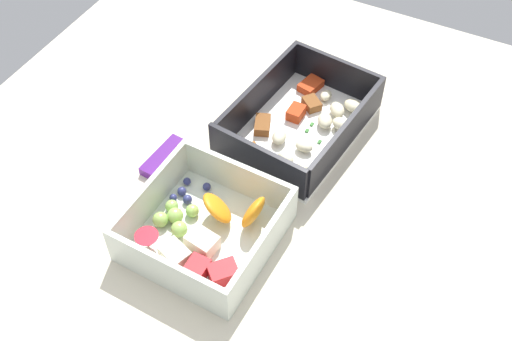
{
  "coord_description": "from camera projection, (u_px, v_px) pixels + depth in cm",
  "views": [
    {
      "loc": [
        -44.33,
        -22.34,
        61.0
      ],
      "look_at": [
        -1.09,
        -0.15,
        4.0
      ],
      "focal_mm": 43.65,
      "sensor_mm": 36.0,
      "label": 1
    }
  ],
  "objects": [
    {
      "name": "table_surface",
      "position": [
        259.0,
        180.0,
        0.78
      ],
      "size": [
        80.0,
        80.0,
        2.0
      ],
      "primitive_type": "cube",
      "color": "beige",
      "rests_on": "ground"
    },
    {
      "name": "pasta_container",
      "position": [
        301.0,
        122.0,
        0.81
      ],
      "size": [
        21.24,
        15.99,
        5.69
      ],
      "rotation": [
        0.0,
        0.0,
        -0.12
      ],
      "color": "white",
      "rests_on": "table_surface"
    },
    {
      "name": "fruit_bowl",
      "position": [
        204.0,
        229.0,
        0.69
      ],
      "size": [
        15.95,
        15.79,
        5.46
      ],
      "rotation": [
        0.0,
        0.0,
        -0.04
      ],
      "color": "silver",
      "rests_on": "table_surface"
    },
    {
      "name": "candy_bar",
      "position": [
        164.0,
        157.0,
        0.78
      ],
      "size": [
        7.18,
        2.98,
        1.2
      ],
      "primitive_type": "cube",
      "rotation": [
        0.0,
        0.0,
        -0.08
      ],
      "color": "#51197A",
      "rests_on": "table_surface"
    }
  ]
}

